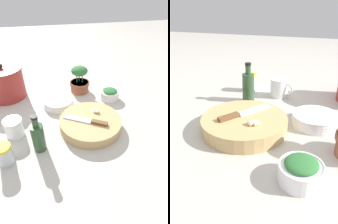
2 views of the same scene
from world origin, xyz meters
The scene contains 9 objects.
ground_plane centered at (0.00, 0.00, 0.00)m, with size 5.00×5.00×0.00m, color #B2ADA3.
cutting_board centered at (0.09, -0.06, 0.02)m, with size 0.29×0.29×0.05m.
chef_knife centered at (0.07, -0.08, 0.05)m, with size 0.19×0.14×0.01m.
garlic_cloves centered at (0.13, -0.02, 0.06)m, with size 0.04×0.04×0.02m.
herb_bowl centered at (0.27, 0.16, 0.03)m, with size 0.11×0.11×0.06m.
spice_jar centered at (-0.28, -0.19, 0.04)m, with size 0.06×0.06×0.09m.
coffee_mug centered at (-0.26, -0.03, 0.04)m, with size 0.08×0.11×0.09m.
plate_stack centered at (-0.04, 0.16, 0.02)m, with size 0.17×0.17×0.04m.
oil_bottle centered at (-0.15, -0.15, 0.07)m, with size 0.05×0.05×0.17m.
Camera 2 is at (0.69, 0.20, 0.39)m, focal length 35.00 mm.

